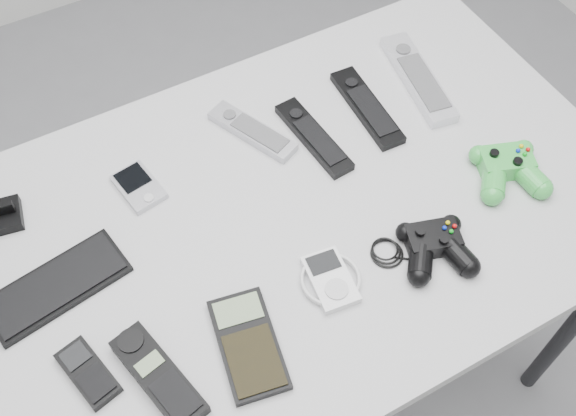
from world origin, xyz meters
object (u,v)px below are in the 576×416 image
controller_black (435,245)px  pda (139,186)px  cordless_handset (159,376)px  pda_keyboard (57,286)px  calculator (248,344)px  remote_silver_a (252,131)px  desk (300,228)px  mobile_phone (88,372)px  mp3_player (330,279)px  remote_black_a (314,136)px  remote_black_b (367,107)px  remote_silver_b (418,78)px  controller_green (508,167)px

controller_black → pda: bearing=154.5°
pda → cordless_handset: (-0.10, -0.35, 0.01)m
pda_keyboard → calculator: calculator is taller
remote_silver_a → cordless_handset: size_ratio=1.03×
controller_black → desk: bearing=146.7°
remote_silver_a → cordless_handset: cordless_handset is taller
desk → mobile_phone: size_ratio=10.60×
desk → mp3_player: 0.17m
mp3_player → calculator: bearing=-160.9°
remote_black_a → remote_black_b: (0.13, 0.02, -0.00)m
desk → controller_black: 0.26m
remote_black_b → remote_silver_b: remote_silver_b is taller
pda_keyboard → calculator: (0.23, -0.24, 0.00)m
remote_silver_a → calculator: 0.43m
desk → remote_silver_b: remote_silver_b is taller
remote_silver_a → controller_green: bearing=-64.4°
remote_silver_a → remote_black_b: size_ratio=0.87×
remote_black_b → controller_black: bearing=-99.7°
pda → mobile_phone: (-0.20, -0.29, 0.00)m
remote_silver_a → remote_silver_b: 0.36m
cordless_handset → remote_silver_b: bearing=12.1°
pda → remote_silver_a: size_ratio=0.53×
remote_black_b → mp3_player: (-0.26, -0.29, -0.00)m
pda_keyboard → pda: 0.23m
mp3_player → controller_black: controller_black is taller
pda → controller_black: 0.53m
remote_silver_a → controller_black: bearing=-92.3°
remote_silver_b → cordless_handset: size_ratio=1.39×
pda_keyboard → remote_black_b: bearing=-1.5°
pda_keyboard → cordless_handset: size_ratio=1.27×
remote_black_b → cordless_handset: (-0.57, -0.31, 0.00)m
remote_black_b → mobile_phone: bearing=-155.8°
desk → calculator: 0.28m
cordless_handset → mp3_player: (0.31, 0.02, -0.00)m
remote_black_b → controller_green: controller_green is taller
pda → remote_black_b: 0.46m
remote_silver_a → pda_keyboard: bearing=174.2°
remote_silver_a → mp3_player: (-0.03, -0.34, -0.00)m
desk → remote_black_b: bearing=31.3°
remote_silver_a → remote_black_a: same height
remote_silver_b → calculator: bearing=-138.4°
pda → calculator: (0.04, -0.36, 0.00)m
remote_silver_a → remote_silver_b: bearing=-29.8°
remote_black_b → remote_silver_a: bearing=169.9°
remote_black_b → remote_silver_b: size_ratio=0.85×
remote_black_b → pda_keyboard: bearing=-169.3°
pda → desk: bearing=-45.9°
remote_silver_b → desk: bearing=-146.8°
remote_black_a → cordless_handset: cordless_handset is taller
pda_keyboard → pda: (0.19, 0.12, 0.00)m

